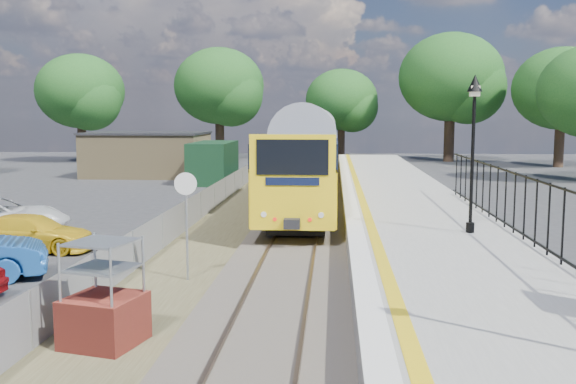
# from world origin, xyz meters

# --- Properties ---
(ground) EXTENTS (120.00, 120.00, 0.00)m
(ground) POSITION_xyz_m (0.00, 0.00, 0.00)
(ground) COLOR #2D2D30
(ground) RESTS_ON ground
(track_bed) EXTENTS (5.90, 80.00, 0.29)m
(track_bed) POSITION_xyz_m (-0.47, 9.67, 0.09)
(track_bed) COLOR #473F38
(track_bed) RESTS_ON ground
(platform) EXTENTS (5.00, 70.00, 0.90)m
(platform) POSITION_xyz_m (4.20, 8.00, 0.45)
(platform) COLOR gray
(platform) RESTS_ON ground
(platform_edge) EXTENTS (0.90, 70.00, 0.01)m
(platform_edge) POSITION_xyz_m (2.14, 8.00, 0.90)
(platform_edge) COLOR silver
(platform_edge) RESTS_ON platform
(victorian_lamp_north) EXTENTS (0.44, 0.44, 4.60)m
(victorian_lamp_north) POSITION_xyz_m (5.30, 6.00, 4.30)
(victorian_lamp_north) COLOR black
(victorian_lamp_north) RESTS_ON platform
(palisade_fence) EXTENTS (0.12, 26.00, 2.00)m
(palisade_fence) POSITION_xyz_m (6.55, 2.24, 1.84)
(palisade_fence) COLOR black
(palisade_fence) RESTS_ON platform
(wire_fence) EXTENTS (0.06, 52.00, 1.20)m
(wire_fence) POSITION_xyz_m (-4.20, 12.00, 0.60)
(wire_fence) COLOR #999EA3
(wire_fence) RESTS_ON ground
(outbuilding) EXTENTS (10.80, 10.10, 3.12)m
(outbuilding) POSITION_xyz_m (-10.91, 31.21, 1.52)
(outbuilding) COLOR #947E53
(outbuilding) RESTS_ON ground
(tree_line) EXTENTS (56.80, 43.80, 11.88)m
(tree_line) POSITION_xyz_m (1.40, 42.00, 6.61)
(tree_line) COLOR #332319
(tree_line) RESTS_ON ground
(train) EXTENTS (2.82, 40.83, 3.51)m
(train) POSITION_xyz_m (0.00, 27.33, 2.34)
(train) COLOR yellow
(train) RESTS_ON ground
(brick_plinth) EXTENTS (1.55, 1.55, 2.06)m
(brick_plinth) POSITION_xyz_m (-2.99, -1.57, 0.99)
(brick_plinth) COLOR maroon
(brick_plinth) RESTS_ON ground
(speed_sign) EXTENTS (0.58, 0.11, 2.88)m
(speed_sign) POSITION_xyz_m (-2.50, 3.16, 1.97)
(speed_sign) COLOR #999EA3
(speed_sign) RESTS_ON ground
(car_yellow) EXTENTS (4.03, 1.69, 1.16)m
(car_yellow) POSITION_xyz_m (-8.34, 6.62, 0.58)
(car_yellow) COLOR yellow
(car_yellow) RESTS_ON ground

